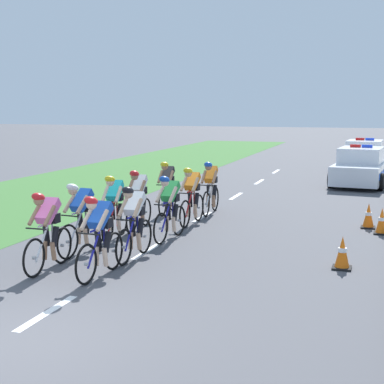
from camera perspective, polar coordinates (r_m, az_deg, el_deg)
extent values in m
plane|color=#4C4C51|center=(8.28, -18.39, -13.83)|extent=(160.00, 160.00, 0.00)
cube|color=#3D7033|center=(23.24, -11.08, 0.69)|extent=(7.00, 60.00, 0.01)
cube|color=white|center=(9.16, -14.05, -11.43)|extent=(0.14, 1.60, 0.01)
cube|color=white|center=(12.57, -4.33, -5.73)|extent=(0.14, 1.60, 0.01)
cube|color=white|center=(16.26, 1.02, -2.46)|extent=(0.14, 1.60, 0.01)
cube|color=white|center=(20.06, 4.36, -0.40)|extent=(0.14, 1.60, 0.01)
cube|color=white|center=(23.93, 6.62, 1.01)|extent=(0.14, 1.60, 0.01)
cube|color=white|center=(27.83, 8.25, 2.02)|extent=(0.14, 1.60, 0.01)
torus|color=black|center=(10.90, -15.26, -6.28)|extent=(0.05, 0.72, 0.72)
cylinder|color=#99999E|center=(10.90, -15.26, -6.28)|extent=(0.06, 0.06, 0.06)
torus|color=black|center=(11.73, -12.64, -5.15)|extent=(0.05, 0.72, 0.72)
cylinder|color=#99999E|center=(11.73, -12.64, -5.15)|extent=(0.06, 0.06, 0.06)
cylinder|color=white|center=(11.16, -14.13, -3.07)|extent=(0.04, 0.55, 0.04)
cylinder|color=white|center=(11.08, -14.54, -4.88)|extent=(0.05, 0.48, 0.63)
cylinder|color=white|center=(11.39, -13.55, -4.38)|extent=(0.04, 0.04, 0.65)
cylinder|color=black|center=(10.87, -15.08, -3.51)|extent=(0.42, 0.03, 0.03)
cube|color=black|center=(11.32, -13.61, -2.68)|extent=(0.10, 0.22, 0.05)
cube|color=pink|center=(11.17, -13.98, -1.79)|extent=(0.29, 0.55, 0.46)
cube|color=black|center=(11.30, -13.65, -2.49)|extent=(0.28, 0.20, 0.18)
cylinder|color=black|center=(11.28, -13.32, -4.28)|extent=(0.11, 0.22, 0.40)
cylinder|color=#9E7051|center=(11.28, -13.48, -5.68)|extent=(0.09, 0.16, 0.36)
cylinder|color=black|center=(11.37, -14.11, -4.21)|extent=(0.11, 0.17, 0.40)
cylinder|color=#9E7051|center=(11.37, -14.27, -5.59)|extent=(0.09, 0.12, 0.36)
cylinder|color=#9E7051|center=(10.92, -13.83, -2.29)|extent=(0.08, 0.40, 0.35)
cylinder|color=#9E7051|center=(11.09, -15.25, -2.18)|extent=(0.08, 0.40, 0.35)
sphere|color=#9E7051|center=(10.88, -14.83, -0.81)|extent=(0.19, 0.19, 0.19)
ellipsoid|color=red|center=(10.87, -14.87, -0.48)|extent=(0.23, 0.32, 0.24)
torus|color=black|center=(10.28, -10.35, -7.01)|extent=(0.08, 0.73, 0.72)
cylinder|color=#99999E|center=(10.28, -10.35, -7.01)|extent=(0.06, 0.06, 0.06)
torus|color=black|center=(11.12, -7.71, -5.76)|extent=(0.08, 0.73, 0.72)
cylinder|color=#99999E|center=(11.12, -7.71, -5.76)|extent=(0.06, 0.06, 0.06)
cylinder|color=#1E1E99|center=(10.53, -9.18, -3.59)|extent=(0.06, 0.55, 0.04)
cylinder|color=#1E1E99|center=(10.46, -9.61, -5.51)|extent=(0.06, 0.48, 0.63)
cylinder|color=#1E1E99|center=(10.77, -8.61, -4.97)|extent=(0.04, 0.04, 0.65)
cylinder|color=black|center=(10.24, -10.14, -4.08)|extent=(0.42, 0.05, 0.03)
cube|color=black|center=(10.70, -8.65, -3.18)|extent=(0.11, 0.22, 0.05)
cube|color=blue|center=(10.55, -9.01, -2.24)|extent=(0.30, 0.55, 0.46)
cube|color=black|center=(10.68, -8.68, -2.98)|extent=(0.29, 0.21, 0.18)
cylinder|color=black|center=(10.67, -8.35, -4.88)|extent=(0.12, 0.23, 0.40)
cylinder|color=beige|center=(10.66, -8.53, -6.35)|extent=(0.10, 0.16, 0.36)
cylinder|color=black|center=(10.75, -9.19, -4.79)|extent=(0.12, 0.17, 0.40)
cylinder|color=beige|center=(10.75, -9.37, -6.25)|extent=(0.10, 0.13, 0.36)
cylinder|color=beige|center=(10.30, -8.81, -2.78)|extent=(0.09, 0.40, 0.35)
cylinder|color=beige|center=(10.46, -10.34, -2.65)|extent=(0.09, 0.40, 0.35)
sphere|color=beige|center=(10.25, -9.86, -1.21)|extent=(0.19, 0.19, 0.19)
ellipsoid|color=red|center=(10.23, -9.90, -0.86)|extent=(0.24, 0.32, 0.24)
torus|color=black|center=(12.00, -12.12, -4.82)|extent=(0.12, 0.72, 0.72)
cylinder|color=#99999E|center=(12.00, -12.12, -4.82)|extent=(0.07, 0.07, 0.06)
torus|color=black|center=(12.80, -9.47, -3.92)|extent=(0.12, 0.72, 0.72)
cylinder|color=#99999E|center=(12.80, -9.47, -3.92)|extent=(0.07, 0.07, 0.06)
cylinder|color=silver|center=(12.25, -10.96, -1.95)|extent=(0.09, 0.55, 0.04)
cylinder|color=silver|center=(12.17, -11.39, -3.58)|extent=(0.09, 0.48, 0.63)
cylinder|color=silver|center=(12.47, -10.39, -3.18)|extent=(0.04, 0.04, 0.65)
cylinder|color=black|center=(11.97, -11.91, -2.31)|extent=(0.42, 0.07, 0.03)
cube|color=black|center=(12.40, -10.43, -1.62)|extent=(0.12, 0.23, 0.05)
cube|color=blue|center=(12.27, -10.79, -0.79)|extent=(0.34, 0.57, 0.46)
cube|color=black|center=(12.39, -10.46, -1.44)|extent=(0.30, 0.23, 0.18)
cylinder|color=black|center=(12.36, -10.21, -3.08)|extent=(0.13, 0.23, 0.40)
cylinder|color=tan|center=(12.35, -10.38, -4.35)|extent=(0.11, 0.16, 0.36)
cylinder|color=black|center=(12.46, -10.89, -3.01)|extent=(0.13, 0.18, 0.40)
cylinder|color=tan|center=(12.45, -11.07, -4.26)|extent=(0.10, 0.13, 0.36)
cylinder|color=tan|center=(12.01, -10.74, -1.23)|extent=(0.12, 0.41, 0.35)
cylinder|color=tan|center=(12.20, -11.97, -1.12)|extent=(0.12, 0.41, 0.35)
sphere|color=tan|center=(11.99, -11.64, 0.13)|extent=(0.19, 0.19, 0.19)
ellipsoid|color=white|center=(11.98, -11.67, 0.43)|extent=(0.26, 0.34, 0.24)
torus|color=black|center=(11.39, -6.70, -5.41)|extent=(0.05, 0.72, 0.72)
cylinder|color=#99999E|center=(11.39, -6.70, -5.41)|extent=(0.06, 0.06, 0.06)
torus|color=black|center=(12.27, -4.69, -4.37)|extent=(0.05, 0.72, 0.72)
cylinder|color=#99999E|center=(12.27, -4.69, -4.37)|extent=(0.06, 0.06, 0.06)
cylinder|color=#1E1E99|center=(11.67, -5.80, -2.35)|extent=(0.04, 0.55, 0.04)
cylinder|color=#1E1E99|center=(11.58, -6.13, -4.08)|extent=(0.05, 0.48, 0.63)
cylinder|color=#1E1E99|center=(11.91, -5.37, -3.62)|extent=(0.04, 0.04, 0.65)
cylinder|color=black|center=(11.36, -6.53, -2.76)|extent=(0.42, 0.03, 0.03)
cube|color=black|center=(11.84, -5.40, -1.99)|extent=(0.10, 0.22, 0.05)
cube|color=white|center=(11.69, -5.66, -1.13)|extent=(0.29, 0.55, 0.46)
cube|color=black|center=(11.83, -5.42, -1.81)|extent=(0.28, 0.20, 0.18)
cylinder|color=black|center=(11.81, -5.10, -3.52)|extent=(0.11, 0.22, 0.40)
cylinder|color=tan|center=(11.80, -5.24, -4.85)|extent=(0.09, 0.15, 0.36)
cylinder|color=black|center=(11.88, -5.89, -3.46)|extent=(0.11, 0.17, 0.40)
cylinder|color=tan|center=(11.87, -6.03, -4.78)|extent=(0.09, 0.12, 0.36)
cylinder|color=tan|center=(11.45, -5.37, -1.59)|extent=(0.08, 0.40, 0.35)
cylinder|color=tan|center=(11.58, -6.82, -1.50)|extent=(0.08, 0.40, 0.35)
sphere|color=tan|center=(11.39, -6.30, -0.18)|extent=(0.19, 0.19, 0.19)
ellipsoid|color=black|center=(11.37, -6.33, 0.14)|extent=(0.23, 0.32, 0.24)
torus|color=black|center=(13.17, -8.31, -3.54)|extent=(0.11, 0.72, 0.72)
cylinder|color=#99999E|center=(13.17, -8.31, -3.54)|extent=(0.07, 0.07, 0.06)
torus|color=black|center=(14.09, -6.88, -2.73)|extent=(0.11, 0.72, 0.72)
cylinder|color=#99999E|center=(14.09, -6.88, -2.73)|extent=(0.07, 0.07, 0.06)
cylinder|color=#B21919|center=(13.49, -7.68, -0.92)|extent=(0.09, 0.55, 0.04)
cylinder|color=#B21919|center=(13.38, -7.91, -2.41)|extent=(0.09, 0.48, 0.63)
cylinder|color=#B21919|center=(13.72, -7.37, -2.04)|extent=(0.04, 0.04, 0.65)
cylinder|color=black|center=(13.17, -8.20, -1.25)|extent=(0.42, 0.07, 0.03)
cube|color=black|center=(13.66, -7.40, -0.63)|extent=(0.12, 0.23, 0.05)
cube|color=#19B2B7|center=(13.52, -7.59, 0.13)|extent=(0.33, 0.56, 0.47)
cube|color=black|center=(13.65, -7.42, -0.47)|extent=(0.30, 0.23, 0.18)
cylinder|color=black|center=(13.63, -7.10, -1.94)|extent=(0.13, 0.23, 0.40)
cylinder|color=beige|center=(13.61, -7.20, -3.09)|extent=(0.10, 0.16, 0.36)
cylinder|color=black|center=(13.69, -7.82, -1.91)|extent=(0.13, 0.18, 0.40)
cylinder|color=beige|center=(13.67, -7.91, -3.05)|extent=(0.10, 0.13, 0.36)
cylinder|color=beige|center=(13.27, -7.26, -0.24)|extent=(0.11, 0.41, 0.35)
cylinder|color=beige|center=(13.38, -8.55, -0.19)|extent=(0.11, 0.41, 0.35)
sphere|color=beige|center=(13.21, -8.06, 0.98)|extent=(0.19, 0.19, 0.19)
ellipsoid|color=yellow|center=(13.19, -8.08, 1.25)|extent=(0.26, 0.34, 0.24)
torus|color=black|center=(13.01, -3.10, -3.61)|extent=(0.11, 0.73, 0.72)
cylinder|color=#99999E|center=(13.01, -3.10, -3.61)|extent=(0.07, 0.07, 0.06)
torus|color=black|center=(13.90, -1.29, -2.82)|extent=(0.11, 0.73, 0.72)
cylinder|color=#99999E|center=(13.90, -1.29, -2.82)|extent=(0.07, 0.07, 0.06)
cylinder|color=#1E1E99|center=(13.31, -2.27, -0.98)|extent=(0.08, 0.55, 0.04)
cylinder|color=#1E1E99|center=(13.21, -2.58, -2.48)|extent=(0.08, 0.48, 0.63)
cylinder|color=#1E1E99|center=(13.54, -1.90, -2.12)|extent=(0.04, 0.04, 0.65)
cylinder|color=black|center=(13.01, -2.93, -1.29)|extent=(0.42, 0.06, 0.03)
cube|color=black|center=(13.49, -1.91, -0.68)|extent=(0.12, 0.23, 0.05)
cube|color=green|center=(13.34, -2.14, 0.09)|extent=(0.33, 0.57, 0.45)
cube|color=black|center=(13.47, -1.93, -0.52)|extent=(0.30, 0.22, 0.18)
cylinder|color=black|center=(13.45, -1.66, -2.02)|extent=(0.13, 0.23, 0.40)
cylinder|color=beige|center=(13.43, -1.80, -3.18)|extent=(0.10, 0.16, 0.36)
cylinder|color=black|center=(13.52, -2.35, -1.97)|extent=(0.12, 0.18, 0.40)
cylinder|color=beige|center=(13.50, -2.49, -3.12)|extent=(0.10, 0.13, 0.36)
cylinder|color=beige|center=(13.09, -1.90, -0.29)|extent=(0.11, 0.41, 0.35)
cylinder|color=beige|center=(13.23, -3.16, -0.21)|extent=(0.11, 0.41, 0.35)
sphere|color=beige|center=(13.04, -2.70, 0.96)|extent=(0.19, 0.19, 0.19)
ellipsoid|color=blue|center=(13.02, -2.72, 1.24)|extent=(0.26, 0.33, 0.24)
torus|color=black|center=(14.15, -5.94, -2.66)|extent=(0.07, 0.73, 0.72)
cylinder|color=#99999E|center=(14.15, -5.94, -2.66)|extent=(0.06, 0.06, 0.06)
torus|color=black|center=(15.07, -4.54, -1.96)|extent=(0.07, 0.73, 0.72)
cylinder|color=#99999E|center=(15.07, -4.54, -1.96)|extent=(0.06, 0.06, 0.06)
cylinder|color=#B21919|center=(14.47, -5.32, -0.24)|extent=(0.06, 0.55, 0.04)
cylinder|color=#B21919|center=(14.37, -5.55, -1.62)|extent=(0.06, 0.48, 0.63)
cylinder|color=#B21919|center=(14.71, -5.03, -1.30)|extent=(0.04, 0.04, 0.65)
cylinder|color=black|center=(14.16, -5.83, -0.53)|extent=(0.42, 0.04, 0.03)
cube|color=black|center=(14.65, -5.04, 0.02)|extent=(0.11, 0.22, 0.05)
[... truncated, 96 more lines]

